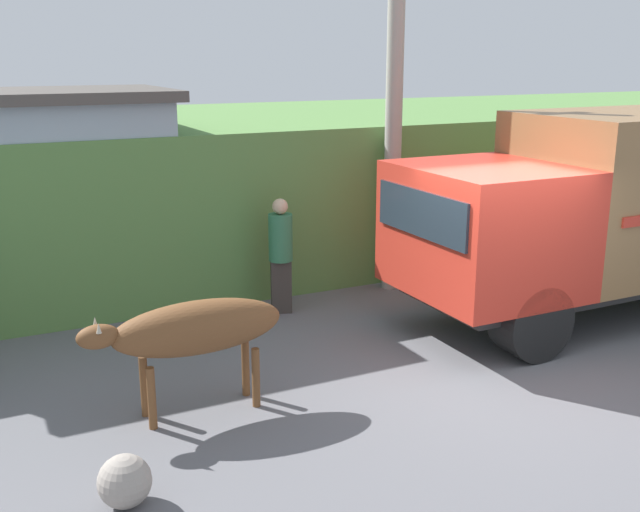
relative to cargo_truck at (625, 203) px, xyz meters
The scene contains 8 objects.
ground_plane 3.61m from the cargo_truck, 161.42° to the right, with size 60.00×60.00×0.00m, color slate.
hillside_embankment 7.00m from the cargo_truck, 115.67° to the left, with size 32.00×6.94×2.69m.
building_backdrop 9.09m from the cargo_truck, 153.47° to the left, with size 4.57×2.70×3.34m.
cargo_truck is the anchor object (origin of this frame).
brown_cow 6.90m from the cargo_truck, behind, with size 2.22×0.59×1.28m.
pedestrian_on_hill 5.22m from the cargo_truck, 154.88° to the left, with size 0.46×0.46×1.77m.
utility_pole 3.87m from the cargo_truck, 135.05° to the left, with size 0.90×0.27×6.11m.
roadside_rock 8.31m from the cargo_truck, 166.49° to the right, with size 0.48×0.48×0.48m.
Camera 1 is at (-5.97, -6.84, 3.84)m, focal length 42.00 mm.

